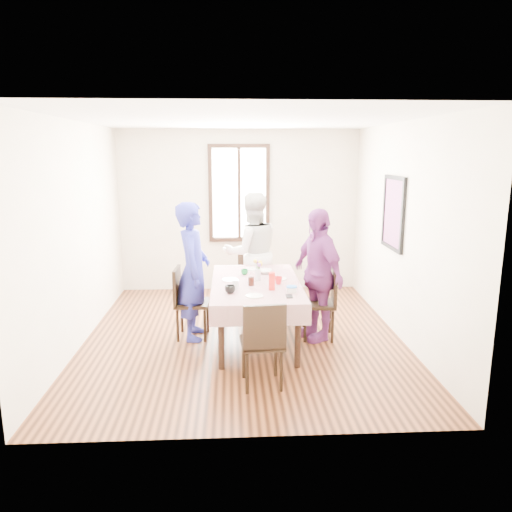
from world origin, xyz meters
name	(u,v)px	position (x,y,z in m)	size (l,w,h in m)	color
ground	(243,336)	(0.00, 0.00, 0.00)	(4.50, 4.50, 0.00)	black
back_wall	(239,211)	(0.00, 2.25, 1.35)	(4.00, 4.00, 0.00)	beige
right_wall	(402,232)	(2.00, 0.00, 1.35)	(4.50, 4.50, 0.00)	beige
window_frame	(239,193)	(0.00, 2.23, 1.65)	(1.02, 0.06, 1.62)	black
window_pane	(239,193)	(0.00, 2.24, 1.65)	(0.90, 0.02, 1.50)	white
art_poster	(394,213)	(1.98, 0.30, 1.55)	(0.04, 0.76, 0.96)	red
dining_table	(256,312)	(0.15, -0.13, 0.38)	(0.96, 1.73, 0.75)	black
tablecloth	(256,282)	(0.15, -0.13, 0.76)	(1.08, 1.85, 0.01)	#570411
chair_left	(193,303)	(-0.64, 0.03, 0.46)	(0.42, 0.42, 0.91)	black
chair_right	(318,303)	(0.95, -0.08, 0.46)	(0.42, 0.42, 0.91)	black
chair_far	(252,281)	(0.15, 1.06, 0.46)	(0.42, 0.42, 0.91)	black
chair_near	(262,342)	(0.15, -1.32, 0.46)	(0.42, 0.42, 0.91)	black
person_left	(193,271)	(-0.62, 0.03, 0.87)	(0.63, 0.42, 1.74)	#292C97
person_far	(252,253)	(0.15, 1.03, 0.88)	(0.86, 0.67, 1.77)	beige
person_right	(318,274)	(0.93, -0.08, 0.83)	(0.97, 0.41, 1.66)	#772F77
mug_black	(230,289)	(-0.16, -0.61, 0.81)	(0.12, 0.12, 0.09)	black
mug_flag	(278,280)	(0.42, -0.24, 0.81)	(0.10, 0.10, 0.09)	red
mug_green	(245,272)	(0.03, 0.24, 0.80)	(0.09, 0.09, 0.07)	#0C7226
serving_bowl	(265,272)	(0.29, 0.29, 0.79)	(0.19, 0.19, 0.05)	white
juice_carton	(272,281)	(0.32, -0.49, 0.87)	(0.07, 0.07, 0.21)	red
butter_tub	(292,289)	(0.54, -0.59, 0.79)	(0.11, 0.11, 0.06)	white
jam_jar	(251,281)	(0.09, -0.29, 0.81)	(0.07, 0.07, 0.10)	black
drinking_glass	(235,284)	(-0.10, -0.43, 0.82)	(0.08, 0.08, 0.11)	silver
smartphone	(289,296)	(0.49, -0.76, 0.77)	(0.07, 0.14, 0.01)	black
flower_vase	(258,275)	(0.18, -0.06, 0.84)	(0.07, 0.07, 0.15)	silver
plate_left	(230,280)	(-0.17, -0.03, 0.77)	(0.20, 0.20, 0.01)	white
plate_right	(279,279)	(0.45, -0.02, 0.77)	(0.20, 0.20, 0.01)	white
plate_far	(252,269)	(0.14, 0.51, 0.77)	(0.20, 0.20, 0.01)	white
plate_near	(254,296)	(0.11, -0.74, 0.77)	(0.20, 0.20, 0.01)	white
butter_lid	(292,287)	(0.54, -0.59, 0.82)	(0.12, 0.12, 0.01)	blue
flower_bunch	(258,265)	(0.18, -0.06, 0.96)	(0.09, 0.09, 0.10)	yellow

